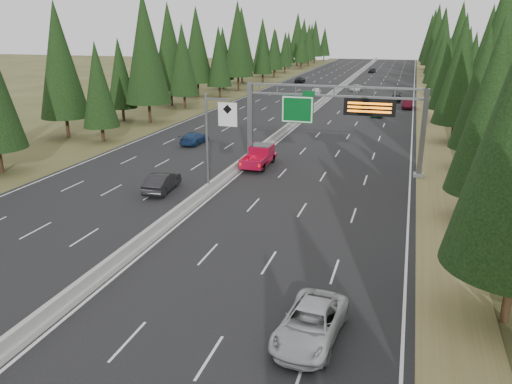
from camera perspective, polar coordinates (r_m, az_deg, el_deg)
road at (r=92.41m, az=7.78°, el=10.21°), size 32.00×260.00×0.08m
shoulder_right at (r=91.26m, az=19.00°, el=9.29°), size 3.60×260.00×0.06m
shoulder_left at (r=96.88m, az=-2.84°, el=10.71°), size 3.60×260.00×0.06m
median_barrier at (r=92.36m, az=7.79°, el=10.44°), size 0.70×260.00×0.85m
sign_gantry at (r=46.20m, az=9.57°, el=8.65°), size 16.75×0.98×7.80m
hov_sign_pole at (r=38.90m, az=-4.86°, el=6.23°), size 2.80×0.50×8.00m
tree_row_right at (r=80.53m, az=22.92°, el=14.38°), size 11.42×240.57×18.88m
tree_row_left at (r=87.15m, az=-8.54°, el=15.61°), size 11.34×243.50×18.91m
silver_minivan at (r=22.14m, az=6.25°, el=-14.71°), size 2.87×5.43×1.45m
red_pickup at (r=48.29m, az=0.51°, el=4.32°), size 2.11×5.90×1.92m
car_ahead_green at (r=77.98m, az=13.75°, el=8.95°), size 1.87×4.37×1.47m
car_ahead_dkred at (r=87.03m, az=16.91°, el=9.64°), size 1.63×4.64×1.53m
car_ahead_dkgrey at (r=94.41m, az=15.70°, el=10.31°), size 2.14×4.68×1.33m
car_ahead_white at (r=108.79m, az=11.34°, el=11.60°), size 2.29×4.74×1.30m
car_ahead_far at (r=153.96m, az=13.14°, el=13.38°), size 2.07×4.26×1.40m
car_onc_near at (r=41.27m, az=-10.68°, el=1.13°), size 2.13×4.88×1.56m
car_onc_blue at (r=57.86m, az=-7.06°, el=6.15°), size 2.13×4.78×1.36m
car_onc_white at (r=100.91m, az=6.90°, el=11.37°), size 2.09×4.49×1.49m
car_onc_far at (r=124.10m, az=5.06°, el=12.67°), size 2.55×4.86×1.31m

